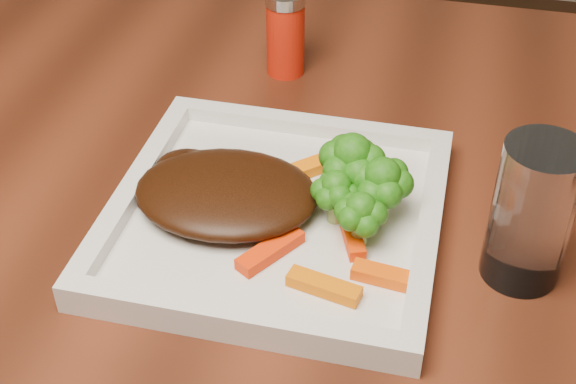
% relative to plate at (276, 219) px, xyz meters
% --- Properties ---
extents(plate, '(0.27, 0.27, 0.01)m').
position_rel_plate_xyz_m(plate, '(0.00, 0.00, 0.00)').
color(plate, white).
rests_on(plate, dining_table).
extents(steak, '(0.16, 0.13, 0.03)m').
position_rel_plate_xyz_m(steak, '(-0.04, -0.00, 0.02)').
color(steak, '#321607').
rests_on(steak, plate).
extents(broccoli_0, '(0.07, 0.07, 0.07)m').
position_rel_plate_xyz_m(broccoli_0, '(0.06, 0.03, 0.04)').
color(broccoli_0, '#305E0F').
rests_on(broccoli_0, plate).
extents(broccoli_1, '(0.07, 0.07, 0.06)m').
position_rel_plate_xyz_m(broccoli_1, '(0.08, 0.01, 0.04)').
color(broccoli_1, '#1D7012').
rests_on(broccoli_1, plate).
extents(broccoli_2, '(0.05, 0.05, 0.06)m').
position_rel_plate_xyz_m(broccoli_2, '(0.07, -0.02, 0.04)').
color(broccoli_2, '#106413').
rests_on(broccoli_2, plate).
extents(broccoli_3, '(0.06, 0.06, 0.06)m').
position_rel_plate_xyz_m(broccoli_3, '(0.05, 0.00, 0.04)').
color(broccoli_3, '#295F0F').
rests_on(broccoli_3, plate).
extents(carrot_0, '(0.06, 0.03, 0.01)m').
position_rel_plate_xyz_m(carrot_0, '(0.06, -0.08, 0.01)').
color(carrot_0, orange).
rests_on(carrot_0, plate).
extents(carrot_1, '(0.06, 0.02, 0.01)m').
position_rel_plate_xyz_m(carrot_1, '(0.10, -0.06, 0.01)').
color(carrot_1, '#F65104').
rests_on(carrot_1, plate).
extents(carrot_2, '(0.05, 0.06, 0.01)m').
position_rel_plate_xyz_m(carrot_2, '(0.01, -0.05, 0.01)').
color(carrot_2, '#ED2F03').
rests_on(carrot_2, plate).
extents(carrot_4, '(0.06, 0.05, 0.01)m').
position_rel_plate_xyz_m(carrot_4, '(0.02, 0.07, 0.01)').
color(carrot_4, orange).
rests_on(carrot_4, plate).
extents(carrot_5, '(0.03, 0.05, 0.01)m').
position_rel_plate_xyz_m(carrot_5, '(0.07, -0.02, 0.01)').
color(carrot_5, '#FB3804').
rests_on(carrot_5, plate).
extents(spice_shaker, '(0.05, 0.05, 0.09)m').
position_rel_plate_xyz_m(spice_shaker, '(-0.05, 0.25, 0.04)').
color(spice_shaker, red).
rests_on(spice_shaker, dining_table).
extents(drinking_glass, '(0.07, 0.07, 0.12)m').
position_rel_plate_xyz_m(drinking_glass, '(0.20, -0.01, 0.05)').
color(drinking_glass, silver).
rests_on(drinking_glass, dining_table).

